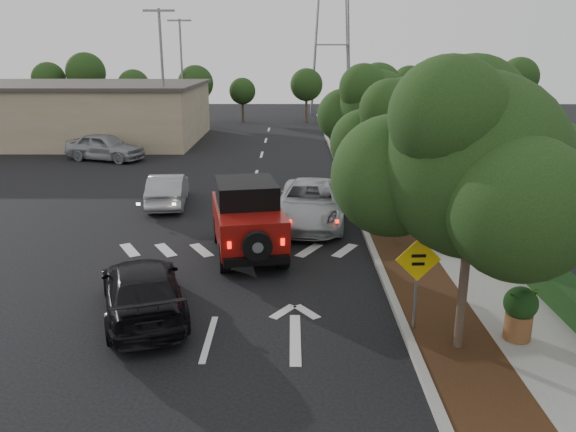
{
  "coord_description": "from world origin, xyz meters",
  "views": [
    {
      "loc": [
        1.9,
        -11.64,
        6.4
      ],
      "look_at": [
        1.81,
        3.0,
        2.08
      ],
      "focal_mm": 35.0,
      "sensor_mm": 36.0,
      "label": 1
    }
  ],
  "objects_px": {
    "red_jeep": "(247,217)",
    "speed_hump_sign": "(417,271)",
    "black_suv_oncoming": "(143,289)",
    "silver_suv_ahead": "(311,203)"
  },
  "relations": [
    {
      "from": "black_suv_oncoming",
      "to": "speed_hump_sign",
      "type": "bearing_deg",
      "value": 153.95
    },
    {
      "from": "red_jeep",
      "to": "speed_hump_sign",
      "type": "height_order",
      "value": "red_jeep"
    },
    {
      "from": "black_suv_oncoming",
      "to": "speed_hump_sign",
      "type": "distance_m",
      "value": 6.73
    },
    {
      "from": "black_suv_oncoming",
      "to": "red_jeep",
      "type": "bearing_deg",
      "value": -134.41
    },
    {
      "from": "silver_suv_ahead",
      "to": "speed_hump_sign",
      "type": "height_order",
      "value": "speed_hump_sign"
    },
    {
      "from": "silver_suv_ahead",
      "to": "black_suv_oncoming",
      "type": "relative_size",
      "value": 1.23
    },
    {
      "from": "silver_suv_ahead",
      "to": "speed_hump_sign",
      "type": "xyz_separation_m",
      "value": [
        2.14,
        -8.79,
        0.75
      ]
    },
    {
      "from": "red_jeep",
      "to": "speed_hump_sign",
      "type": "distance_m",
      "value": 7.05
    },
    {
      "from": "red_jeep",
      "to": "silver_suv_ahead",
      "type": "bearing_deg",
      "value": 45.0
    },
    {
      "from": "red_jeep",
      "to": "silver_suv_ahead",
      "type": "height_order",
      "value": "red_jeep"
    }
  ]
}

